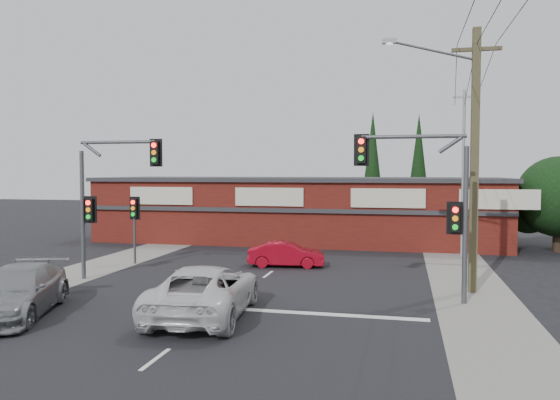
% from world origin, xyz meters
% --- Properties ---
extents(ground, '(120.00, 120.00, 0.00)m').
position_xyz_m(ground, '(0.00, 0.00, 0.00)').
color(ground, black).
rests_on(ground, ground).
extents(road_strip, '(14.00, 70.00, 0.01)m').
position_xyz_m(road_strip, '(0.00, 5.00, 0.01)').
color(road_strip, black).
rests_on(road_strip, ground).
extents(verge_left, '(3.00, 70.00, 0.02)m').
position_xyz_m(verge_left, '(-8.50, 5.00, 0.01)').
color(verge_left, gray).
rests_on(verge_left, ground).
extents(verge_right, '(3.00, 70.00, 0.02)m').
position_xyz_m(verge_right, '(8.50, 5.00, 0.01)').
color(verge_right, gray).
rests_on(verge_right, ground).
extents(stop_line, '(6.50, 0.35, 0.01)m').
position_xyz_m(stop_line, '(3.50, -1.50, 0.01)').
color(stop_line, silver).
rests_on(stop_line, ground).
extents(white_suv, '(3.27, 6.13, 1.64)m').
position_xyz_m(white_suv, '(-0.26, -2.52, 0.82)').
color(white_suv, silver).
rests_on(white_suv, ground).
extents(silver_suv, '(3.73, 5.78, 1.56)m').
position_xyz_m(silver_suv, '(-6.16, -3.84, 0.78)').
color(silver_suv, gray).
rests_on(silver_suv, ground).
extents(red_sedan, '(3.82, 1.74, 1.22)m').
position_xyz_m(red_sedan, '(0.37, 6.91, 0.61)').
color(red_sedan, maroon).
rests_on(red_sedan, ground).
extents(lane_dashes, '(0.12, 43.29, 0.01)m').
position_xyz_m(lane_dashes, '(0.00, 2.84, 0.01)').
color(lane_dashes, silver).
rests_on(lane_dashes, ground).
extents(shop_building, '(27.30, 8.40, 4.22)m').
position_xyz_m(shop_building, '(-0.99, 16.99, 2.13)').
color(shop_building, '#4B130F').
rests_on(shop_building, ground).
extents(tree_cluster, '(5.90, 5.10, 5.50)m').
position_xyz_m(tree_cluster, '(14.69, 15.44, 2.90)').
color(tree_cluster, '#2D2116').
rests_on(tree_cluster, ground).
extents(conifer_near, '(1.80, 1.80, 9.25)m').
position_xyz_m(conifer_near, '(3.50, 24.00, 5.48)').
color(conifer_near, '#2D2116').
rests_on(conifer_near, ground).
extents(conifer_far, '(1.80, 1.80, 9.25)m').
position_xyz_m(conifer_far, '(7.00, 26.00, 5.48)').
color(conifer_far, '#2D2116').
rests_on(conifer_far, ground).
extents(traffic_mast_left, '(3.77, 0.27, 5.97)m').
position_xyz_m(traffic_mast_left, '(-6.43, 2.00, 3.93)').
color(traffic_mast_left, '#47494C').
rests_on(traffic_mast_left, ground).
extents(traffic_mast_right, '(3.96, 0.27, 5.97)m').
position_xyz_m(traffic_mast_right, '(6.86, 1.00, 3.95)').
color(traffic_mast_right, '#47494C').
rests_on(traffic_mast_right, ground).
extents(pedestal_signal, '(0.55, 0.27, 3.38)m').
position_xyz_m(pedestal_signal, '(-7.20, 6.01, 2.41)').
color(pedestal_signal, '#47494C').
rests_on(pedestal_signal, ground).
extents(utility_pole, '(4.38, 0.59, 10.00)m').
position_xyz_m(utility_pole, '(8.36, 2.99, 5.40)').
color(utility_pole, brown).
rests_on(utility_pole, ground).
extents(steel_pole, '(1.20, 0.16, 9.00)m').
position_xyz_m(steel_pole, '(9.00, 12.00, 4.70)').
color(steel_pole, gray).
rests_on(steel_pole, ground).
extents(power_lines, '(2.01, 29.00, 1.22)m').
position_xyz_m(power_lines, '(8.47, -2.47, 9.04)').
color(power_lines, black).
rests_on(power_lines, ground).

